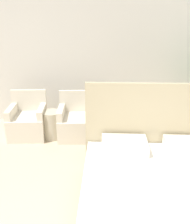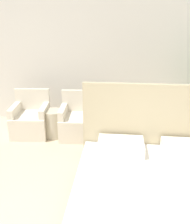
# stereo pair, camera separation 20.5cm
# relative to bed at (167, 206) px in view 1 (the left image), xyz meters

# --- Properties ---
(wall_back) EXTENTS (10.00, 0.06, 2.90)m
(wall_back) POSITION_rel_bed_xyz_m (-0.80, 2.89, 1.16)
(wall_back) COLOR silver
(wall_back) RESTS_ON ground_plane
(bed) EXTENTS (1.83, 2.23, 1.32)m
(bed) POSITION_rel_bed_xyz_m (0.00, 0.00, 0.00)
(bed) COLOR #4C4238
(bed) RESTS_ON ground_plane
(armchair_near_window_left) EXTENTS (0.70, 0.67, 0.82)m
(armchair_near_window_left) POSITION_rel_bed_xyz_m (-2.07, 2.10, -0.02)
(armchair_near_window_left) COLOR beige
(armchair_near_window_left) RESTS_ON ground_plane
(armchair_near_window_right) EXTENTS (0.69, 0.66, 0.82)m
(armchair_near_window_right) POSITION_rel_bed_xyz_m (-1.17, 2.10, -0.02)
(armchair_near_window_right) COLOR beige
(armchair_near_window_right) RESTS_ON ground_plane
(side_table) EXTENTS (0.35, 0.35, 0.51)m
(side_table) POSITION_rel_bed_xyz_m (-1.62, 2.05, -0.03)
(side_table) COLOR #B7AD93
(side_table) RESTS_ON ground_plane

